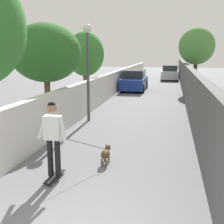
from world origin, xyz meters
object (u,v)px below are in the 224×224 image
tree_left_distant (85,54)px  lamp_post (88,55)px  person_skateboarder (53,133)px  car_far (170,73)px  car_near (134,81)px  skateboard (55,176)px  tree_left_mid (46,53)px  dog (105,153)px  tree_right_near (197,46)px

tree_left_distant → lamp_post: tree_left_distant is taller
person_skateboarder → car_far: (25.35, -2.32, -0.39)m
car_near → person_skateboarder: bearing=-179.0°
skateboard → car_near: bearing=1.0°
lamp_post → skateboard: bearing=-171.3°
skateboard → car_near: size_ratio=0.19×
tree_left_distant → lamp_post: (-4.77, -1.56, 0.01)m
person_skateboarder → car_far: 25.46m
tree_left_distant → skateboard: bearing=-167.0°
tree_left_mid → dog: bearing=-139.3°
skateboard → dog: size_ratio=0.53×
dog → car_far: 24.21m
tree_right_near → person_skateboarder: size_ratio=2.69×
tree_left_mid → person_skateboarder: size_ratio=2.32×
tree_left_distant → car_near: (5.68, -2.16, -2.03)m
person_skateboarder → lamp_post: bearing=8.7°
tree_right_near → lamp_post: (-10.77, 5.09, -0.54)m
skateboard → tree_right_near: bearing=-14.3°
tree_left_mid → skateboard: 6.20m
skateboard → person_skateboarder: 1.03m
tree_left_distant → car_near: size_ratio=0.94×
lamp_post → tree_left_mid: bearing=115.9°
person_skateboarder → car_near: (16.19, 0.27, -0.38)m
dog → car_near: size_ratio=0.35×
tree_left_distant → skateboard: tree_left_distant is taller
skateboard → person_skateboarder: bearing=-135.0°
tree_right_near → person_skateboarder: tree_right_near is taller
tree_left_distant → dog: size_ratio=2.68×
car_far → tree_left_mid: bearing=167.0°
dog → tree_left_distant: bearing=19.8°
skateboard → car_far: car_far is taller
dog → skateboard: bearing=142.1°
tree_right_near → lamp_post: size_ratio=1.17×
lamp_post → car_near: 10.67m
tree_left_mid → car_near: bearing=-10.6°
tree_right_near → car_far: (8.84, 1.90, -2.58)m
person_skateboarder → dog: bearing=-37.9°
person_skateboarder → dog: size_ratio=1.14×
lamp_post → skateboard: size_ratio=4.96×
lamp_post → skateboard: lamp_post is taller
tree_right_near → dog: 15.97m
person_skateboarder → car_far: size_ratio=0.44×
tree_left_mid → tree_left_distant: bearing=0.6°
tree_left_mid → dog: tree_left_mid is taller
skateboard → car_far: (25.35, -2.32, 0.65)m
skateboard → person_skateboarder: (-0.00, -0.00, 1.03)m
car_near → tree_left_mid: bearing=169.4°
person_skateboarder → tree_right_near: bearing=-14.3°
tree_left_mid → person_skateboarder: tree_left_mid is taller
lamp_post → skateboard: 6.40m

